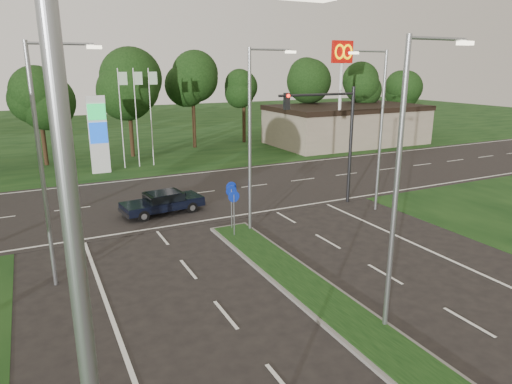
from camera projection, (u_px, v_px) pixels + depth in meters
name	position (u px, v px, depth m)	size (l,w,h in m)	color
verge_far	(108.00, 134.00, 56.66)	(160.00, 50.00, 0.02)	black
cross_road	(186.00, 195.00, 29.91)	(160.00, 12.00, 0.02)	black
median_kerb	(412.00, 368.00, 12.64)	(2.00, 26.00, 0.12)	slate
commercial_building	(346.00, 125.00, 49.18)	(16.00, 9.00, 4.00)	gray
streetlight_median_near	(403.00, 174.00, 13.46)	(2.53, 0.22, 9.00)	gray
streetlight_median_far	(253.00, 132.00, 22.08)	(2.53, 0.22, 9.00)	gray
streetlight_left_far	(46.00, 155.00, 16.36)	(2.53, 0.22, 9.00)	gray
streetlight_right_far	(379.00, 123.00, 25.43)	(2.53, 0.22, 9.00)	gray
traffic_signal	(334.00, 128.00, 26.58)	(5.10, 0.42, 7.00)	black
median_signs	(232.00, 199.00, 22.90)	(1.16, 1.76, 2.38)	gray
gas_pylon	(101.00, 132.00, 35.24)	(5.80, 1.26, 8.00)	silver
mcdonalds_sign	(342.00, 68.00, 42.38)	(2.20, 0.47, 10.40)	silver
treeline_far	(130.00, 81.00, 41.88)	(6.00, 6.00, 9.90)	black
navy_sedan	(163.00, 202.00, 25.98)	(4.66, 2.35, 1.23)	black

